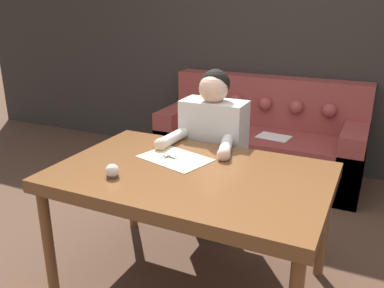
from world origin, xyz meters
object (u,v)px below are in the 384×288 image
object	(u,v)px
couch	(260,142)
person	(213,155)
dining_table	(191,182)
pin_cushion	(112,171)
scissors	(171,158)

from	to	relation	value
couch	person	world-z (taller)	person
dining_table	pin_cushion	xyz separation A→B (m)	(-0.33, -0.25, 0.10)
couch	pin_cushion	distance (m)	2.06
couch	pin_cushion	xyz separation A→B (m)	(-0.22, -2.01, 0.43)
couch	pin_cushion	size ratio (longest dim) A/B	25.87
couch	person	xyz separation A→B (m)	(-0.01, -1.16, 0.27)
couch	scissors	xyz separation A→B (m)	(-0.07, -1.64, 0.40)
pin_cushion	scissors	bearing A→B (deg)	67.73
dining_table	person	distance (m)	0.61
scissors	dining_table	bearing A→B (deg)	-33.58
dining_table	scissors	xyz separation A→B (m)	(-0.18, 0.12, 0.07)
dining_table	person	xyz separation A→B (m)	(-0.12, 0.60, -0.06)
dining_table	pin_cushion	world-z (taller)	pin_cushion
couch	scissors	distance (m)	1.69
person	pin_cushion	xyz separation A→B (m)	(-0.21, -0.84, 0.16)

